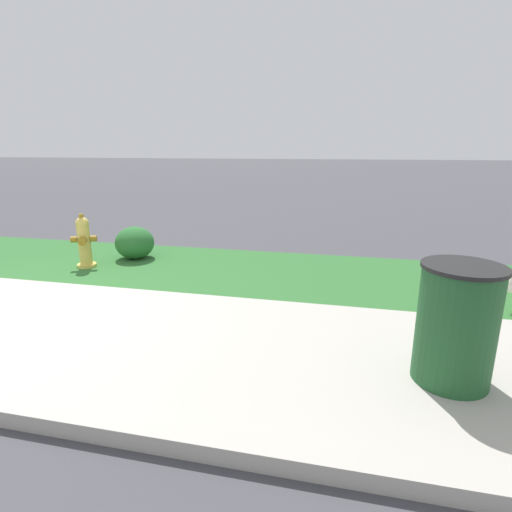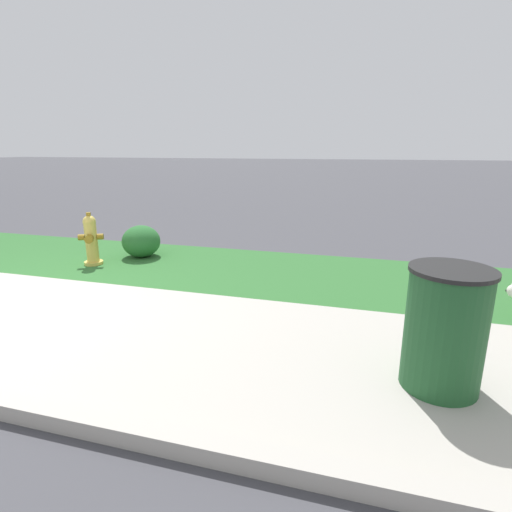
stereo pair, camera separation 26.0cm
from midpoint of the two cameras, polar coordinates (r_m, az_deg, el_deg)
name	(u,v)px [view 1 (the left image)]	position (r m, az deg, el deg)	size (l,w,h in m)	color
grass_verge	(109,261)	(6.71, -21.37, -0.63)	(18.00, 2.20, 0.01)	#2D662D
fire_hydrant_near_corner	(84,242)	(6.40, -24.42, 1.85)	(0.36, 0.33, 0.80)	gold
trash_bin	(456,325)	(3.25, 24.62, -8.97)	(0.58, 0.58, 0.92)	#1E5128
shrub_bush_mid_verge	(135,243)	(6.66, -18.02, 1.81)	(0.60, 0.60, 0.51)	#28662D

